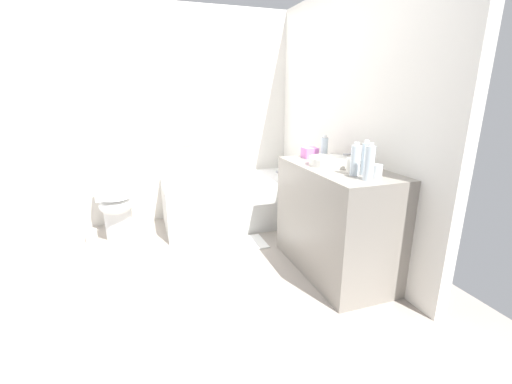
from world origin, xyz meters
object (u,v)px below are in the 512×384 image
at_px(water_bottle_2, 324,148).
at_px(drinking_glass_0, 352,165).
at_px(water_bottle_3, 369,163).
at_px(bath_mat, 238,244).
at_px(water_bottle_0, 365,159).
at_px(water_bottle_1, 355,160).
at_px(drinking_glass_1, 377,172).
at_px(toilet_paper_roll, 91,236).
at_px(sink_faucet, 351,159).
at_px(toilet, 117,206).
at_px(sink_basin, 330,161).
at_px(bathtub, 232,199).
at_px(tissue_box, 310,153).

bearing_deg(water_bottle_2, drinking_glass_0, -93.84).
height_order(water_bottle_3, bath_mat, water_bottle_3).
distance_m(water_bottle_0, water_bottle_1, 0.08).
bearing_deg(water_bottle_2, drinking_glass_1, -89.89).
bearing_deg(water_bottle_3, toilet_paper_roll, 139.46).
relative_size(water_bottle_0, water_bottle_2, 1.16).
xyz_separation_m(water_bottle_0, drinking_glass_1, (0.01, -0.13, -0.07)).
height_order(water_bottle_0, drinking_glass_0, water_bottle_0).
relative_size(water_bottle_1, bath_mat, 0.42).
bearing_deg(water_bottle_3, drinking_glass_1, 10.24).
bearing_deg(drinking_glass_0, water_bottle_0, -77.46).
distance_m(sink_faucet, water_bottle_0, 0.40).
bearing_deg(water_bottle_2, toilet, 150.57).
height_order(sink_basin, sink_faucet, sink_faucet).
xyz_separation_m(toilet, water_bottle_3, (1.70, -1.72, 0.67)).
height_order(toilet, water_bottle_3, water_bottle_3).
bearing_deg(water_bottle_3, bath_mat, 117.44).
relative_size(toilet, drinking_glass_0, 6.99).
xyz_separation_m(bathtub, water_bottle_3, (0.48, -1.74, 0.73)).
distance_m(water_bottle_0, water_bottle_2, 0.58).
xyz_separation_m(toilet, toilet_paper_roll, (-0.26, -0.04, -0.28)).
xyz_separation_m(sink_faucet, water_bottle_0, (-0.14, -0.36, 0.08)).
relative_size(bath_mat, toilet_paper_roll, 4.18).
relative_size(toilet, water_bottle_0, 2.79).
height_order(bathtub, drinking_glass_0, bathtub).
height_order(sink_faucet, drinking_glass_1, drinking_glass_1).
height_order(water_bottle_1, bath_mat, water_bottle_1).
height_order(bathtub, water_bottle_0, bathtub).
height_order(drinking_glass_1, toilet_paper_roll, drinking_glass_1).
relative_size(bathtub, drinking_glass_1, 15.52).
relative_size(bathtub, water_bottle_1, 6.42).
xyz_separation_m(water_bottle_0, water_bottle_2, (0.00, 0.58, -0.02)).
height_order(sink_basin, drinking_glass_1, drinking_glass_1).
relative_size(sink_faucet, toilet_paper_roll, 1.15).
distance_m(tissue_box, bath_mat, 1.15).
bearing_deg(water_bottle_0, sink_basin, 99.82).
height_order(tissue_box, bath_mat, tissue_box).
bearing_deg(bath_mat, water_bottle_3, -62.56).
xyz_separation_m(water_bottle_2, drinking_glass_1, (0.00, -0.71, -0.05)).
bearing_deg(tissue_box, sink_basin, -89.54).
xyz_separation_m(water_bottle_3, toilet_paper_roll, (-1.97, 1.68, -0.95)).
relative_size(sink_faucet, bath_mat, 0.27).
height_order(water_bottle_0, tissue_box, water_bottle_0).
xyz_separation_m(sink_faucet, tissue_box, (-0.20, 0.34, 0.01)).
xyz_separation_m(sink_basin, sink_faucet, (0.20, 0.00, 0.00)).
xyz_separation_m(toilet, water_bottle_0, (1.78, -1.58, 0.66)).
distance_m(water_bottle_1, toilet_paper_roll, 2.66).
bearing_deg(water_bottle_1, sink_faucet, 59.21).
height_order(water_bottle_1, water_bottle_3, water_bottle_3).
distance_m(bath_mat, toilet_paper_roll, 1.48).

